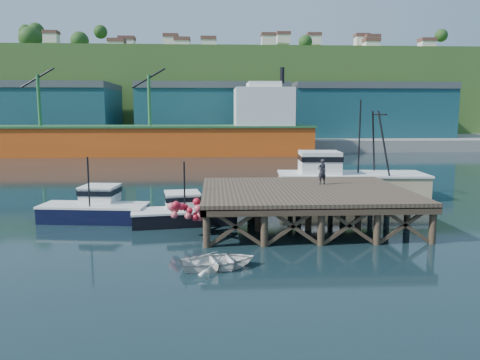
{
  "coord_description": "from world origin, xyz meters",
  "views": [
    {
      "loc": [
        0.23,
        -27.16,
        6.56
      ],
      "look_at": [
        1.81,
        2.0,
        2.38
      ],
      "focal_mm": 35.0,
      "sensor_mm": 36.0,
      "label": 1
    }
  ],
  "objects": [
    {
      "name": "far_quay",
      "position": [
        0.0,
        70.0,
        1.0
      ],
      "size": [
        160.0,
        40.0,
        2.0
      ],
      "primitive_type": "cube",
      "color": "gray",
      "rests_on": "ground"
    },
    {
      "name": "hillside",
      "position": [
        0.0,
        100.0,
        11.0
      ],
      "size": [
        220.0,
        50.0,
        22.0
      ],
      "primitive_type": "cube",
      "color": "#2D511E",
      "rests_on": "ground"
    },
    {
      "name": "boat_black",
      "position": [
        -1.67,
        0.52,
        0.7
      ],
      "size": [
        6.43,
        5.35,
        3.8
      ],
      "rotation": [
        0.0,
        0.0,
        0.15
      ],
      "color": "black",
      "rests_on": "ground"
    },
    {
      "name": "dockworker",
      "position": [
        6.95,
        1.62,
        2.93
      ],
      "size": [
        0.68,
        0.55,
        1.6
      ],
      "primitive_type": "imported",
      "rotation": [
        0.0,
        0.0,
        3.47
      ],
      "color": "black",
      "rests_on": "wharf"
    },
    {
      "name": "boat_navy",
      "position": [
        -7.14,
        1.58,
        0.81
      ],
      "size": [
        6.65,
        3.88,
        4.01
      ],
      "rotation": [
        0.0,
        0.0,
        -0.12
      ],
      "color": "black",
      "rests_on": "ground"
    },
    {
      "name": "ground",
      "position": [
        0.0,
        0.0,
        0.0
      ],
      "size": [
        300.0,
        300.0,
        0.0
      ],
      "primitive_type": "plane",
      "color": "black",
      "rests_on": "ground"
    },
    {
      "name": "warehouse_right",
      "position": [
        30.0,
        65.0,
        6.5
      ],
      "size": [
        30.0,
        16.0,
        9.0
      ],
      "primitive_type": "cube",
      "color": "#1B4859",
      "rests_on": "far_quay"
    },
    {
      "name": "trawler",
      "position": [
        10.63,
        8.44,
        1.56
      ],
      "size": [
        11.57,
        4.78,
        7.58
      ],
      "rotation": [
        0.0,
        0.0,
        -0.07
      ],
      "color": "tan",
      "rests_on": "ground"
    },
    {
      "name": "warehouse_left",
      "position": [
        -35.0,
        65.0,
        6.5
      ],
      "size": [
        32.0,
        16.0,
        9.0
      ],
      "primitive_type": "cube",
      "color": "#1B4859",
      "rests_on": "far_quay"
    },
    {
      "name": "cargo_ship",
      "position": [
        -8.46,
        48.0,
        3.31
      ],
      "size": [
        55.5,
        10.0,
        13.75
      ],
      "color": "#E65215",
      "rests_on": "ground"
    },
    {
      "name": "warehouse_mid",
      "position": [
        0.0,
        65.0,
        6.5
      ],
      "size": [
        28.0,
        16.0,
        9.0
      ],
      "primitive_type": "cube",
      "color": "#1B4859",
      "rests_on": "far_quay"
    },
    {
      "name": "wharf",
      "position": [
        5.5,
        -0.19,
        1.94
      ],
      "size": [
        12.0,
        10.0,
        2.62
      ],
      "color": "brown",
      "rests_on": "ground"
    },
    {
      "name": "dinghy",
      "position": [
        0.36,
        -7.92,
        0.33
      ],
      "size": [
        3.66,
        3.0,
        0.66
      ],
      "primitive_type": "imported",
      "rotation": [
        0.0,
        0.0,
        1.82
      ],
      "color": "silver",
      "rests_on": "ground"
    }
  ]
}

